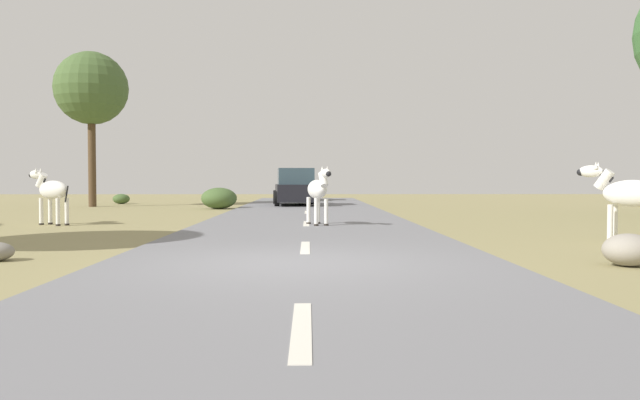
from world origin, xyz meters
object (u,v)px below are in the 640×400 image
at_px(tree_3, 91,89).
at_px(bush_3, 219,198).
at_px(zebra_1, 627,194).
at_px(car_0, 298,187).
at_px(rock_0, 629,250).
at_px(bush_1, 121,199).
at_px(car_1, 295,188).
at_px(zebra_0, 318,190).
at_px(zebra_2, 52,191).

distance_m(tree_3, bush_3, 8.26).
bearing_deg(zebra_1, bush_3, 77.79).
xyz_separation_m(car_0, rock_0, (5.26, -27.69, -0.61)).
bearing_deg(rock_0, tree_3, 126.05).
bearing_deg(bush_1, car_0, 25.11).
bearing_deg(tree_3, car_0, 38.90).
distance_m(car_0, tree_3, 12.90).
xyz_separation_m(bush_1, bush_3, (5.86, -5.63, 0.20)).
bearing_deg(car_0, bush_1, -152.87).
xyz_separation_m(car_0, car_1, (0.00, -6.98, 0.00)).
bearing_deg(car_1, zebra_0, -90.48).
xyz_separation_m(zebra_1, zebra_2, (-13.36, 5.21, -0.02)).
height_order(tree_3, rock_0, tree_3).
bearing_deg(car_0, zebra_1, -72.25).
distance_m(zebra_2, rock_0, 14.46).
height_order(zebra_0, zebra_2, zebra_0).
bearing_deg(car_1, bush_3, -142.20).
bearing_deg(tree_3, rock_0, -53.95).
height_order(zebra_1, bush_3, zebra_1).
distance_m(tree_3, bush_1, 6.16).
relative_size(car_1, tree_3, 0.62).
bearing_deg(car_1, tree_3, 179.26).
bearing_deg(car_0, zebra_0, -85.44).
distance_m(car_1, rock_0, 21.38).
distance_m(car_0, car_1, 6.98).
bearing_deg(zebra_2, bush_3, 12.87).
relative_size(zebra_1, bush_1, 1.87).
xyz_separation_m(tree_3, bush_1, (0.33, 3.33, -5.17)).
bearing_deg(bush_3, tree_3, 159.57).
xyz_separation_m(zebra_0, zebra_2, (-7.36, 0.84, -0.03)).
distance_m(zebra_2, tree_3, 12.86).
bearing_deg(zebra_0, bush_1, -74.48).
relative_size(bush_1, rock_0, 1.18).
distance_m(zebra_0, car_1, 13.16).
bearing_deg(tree_3, bush_3, -20.43).
bearing_deg(zebra_1, tree_3, 87.06).
bearing_deg(rock_0, zebra_0, 119.94).
bearing_deg(car_1, car_0, 85.66).
bearing_deg(zebra_0, zebra_2, -23.06).
relative_size(zebra_0, tree_3, 0.22).
relative_size(tree_3, bush_3, 4.69).
height_order(zebra_0, bush_1, zebra_0).
height_order(zebra_1, zebra_2, zebra_1).
bearing_deg(zebra_2, car_1, 4.30).
bearing_deg(car_0, car_1, -87.96).
bearing_deg(car_0, zebra_2, -106.53).
distance_m(car_1, tree_3, 10.46).
height_order(zebra_2, car_1, car_1).
height_order(zebra_2, rock_0, zebra_2).
xyz_separation_m(zebra_1, car_1, (-6.89, 17.50, -0.12)).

